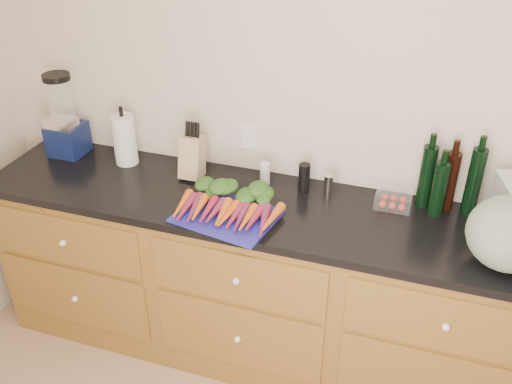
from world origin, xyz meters
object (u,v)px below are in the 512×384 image
(squash, at_px, (510,234))
(tomato_box, at_px, (394,199))
(carrots, at_px, (229,206))
(blender_appliance, at_px, (64,120))
(paper_towel, at_px, (125,140))
(knife_block, at_px, (192,157))
(cutting_board, at_px, (227,216))

(squash, height_order, tomato_box, squash)
(carrots, relative_size, blender_appliance, 1.07)
(carrots, xyz_separation_m, paper_towel, (-0.68, 0.28, 0.10))
(paper_towel, bearing_deg, carrots, -22.47)
(knife_block, bearing_deg, blender_appliance, 178.64)
(squash, height_order, knife_block, squash)
(paper_towel, height_order, knife_block, paper_towel)
(blender_appliance, height_order, paper_towel, blender_appliance)
(blender_appliance, xyz_separation_m, paper_towel, (0.35, 0.00, -0.06))
(blender_appliance, xyz_separation_m, knife_block, (0.74, -0.02, -0.09))
(cutting_board, height_order, carrots, carrots)
(carrots, height_order, squash, squash)
(squash, xyz_separation_m, paper_towel, (-1.85, 0.29, -0.02))
(knife_block, bearing_deg, paper_towel, 177.06)
(blender_appliance, relative_size, tomato_box, 2.74)
(paper_towel, distance_m, tomato_box, 1.39)
(carrots, relative_size, knife_block, 2.24)
(carrots, bearing_deg, cutting_board, -90.00)
(blender_appliance, bearing_deg, knife_block, -1.36)
(blender_appliance, relative_size, paper_towel, 1.68)
(blender_appliance, bearing_deg, paper_towel, 0.40)
(cutting_board, relative_size, knife_block, 2.03)
(cutting_board, bearing_deg, squash, 1.55)
(paper_towel, xyz_separation_m, tomato_box, (1.39, 0.01, -0.09))
(cutting_board, relative_size, squash, 1.31)
(squash, xyz_separation_m, tomato_box, (-0.47, 0.30, -0.11))
(carrots, distance_m, blender_appliance, 1.09)
(cutting_board, distance_m, tomato_box, 0.78)
(blender_appliance, bearing_deg, tomato_box, 0.41)
(cutting_board, relative_size, blender_appliance, 0.97)
(cutting_board, bearing_deg, paper_towel, 154.93)
(tomato_box, bearing_deg, knife_block, -178.28)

